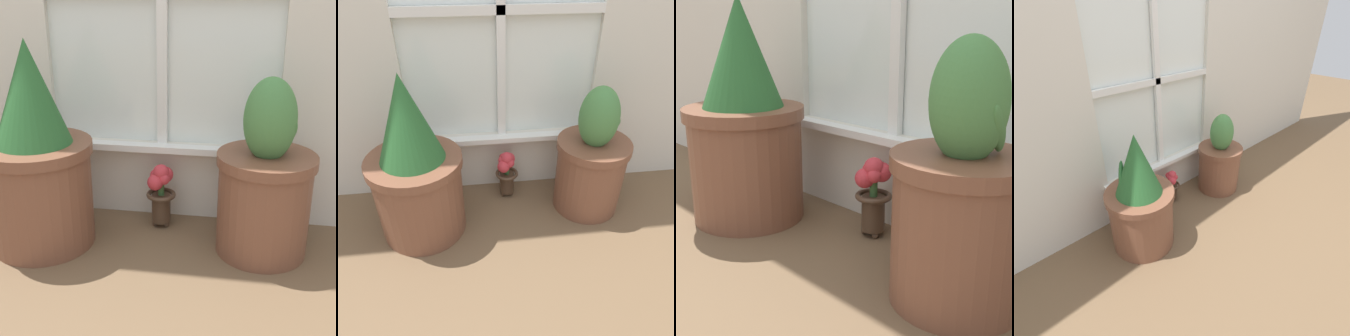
# 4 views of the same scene
# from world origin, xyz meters

# --- Properties ---
(ground_plane) EXTENTS (10.00, 10.00, 0.00)m
(ground_plane) POSITION_xyz_m (0.00, 0.00, 0.00)
(ground_plane) COLOR brown
(potted_plant_left) EXTENTS (0.38, 0.38, 0.70)m
(potted_plant_left) POSITION_xyz_m (-0.38, 0.20, 0.30)
(potted_plant_left) COLOR brown
(potted_plant_left) RESTS_ON ground_plane
(potted_plant_right) EXTENTS (0.32, 0.32, 0.59)m
(potted_plant_right) POSITION_xyz_m (0.38, 0.26, 0.24)
(potted_plant_right) COLOR brown
(potted_plant_right) RESTS_ON ground_plane
(flower_vase) EXTENTS (0.11, 0.11, 0.24)m
(flower_vase) POSITION_xyz_m (0.01, 0.38, 0.15)
(flower_vase) COLOR #473323
(flower_vase) RESTS_ON ground_plane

